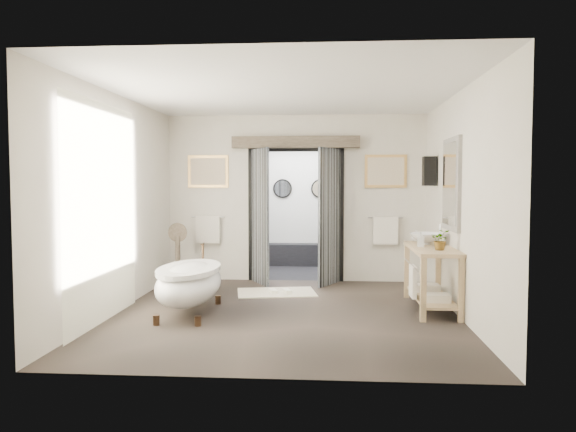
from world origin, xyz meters
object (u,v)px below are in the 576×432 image
object	(u,v)px
rug	(276,292)
basin	(427,239)
vanity	(430,272)
clawfoot_tub	(189,283)

from	to	relation	value
rug	basin	xyz separation A→B (m)	(2.19, -0.65, 0.92)
vanity	rug	bearing A→B (deg)	156.29
rug	vanity	bearing A→B (deg)	-23.71
rug	basin	world-z (taller)	basin
basin	rug	bearing A→B (deg)	-174.07
vanity	basin	size ratio (longest dim) A/B	3.40
clawfoot_tub	rug	distance (m)	1.84
vanity	rug	world-z (taller)	vanity
vanity	basin	distance (m)	0.53
vanity	basin	bearing A→B (deg)	89.07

